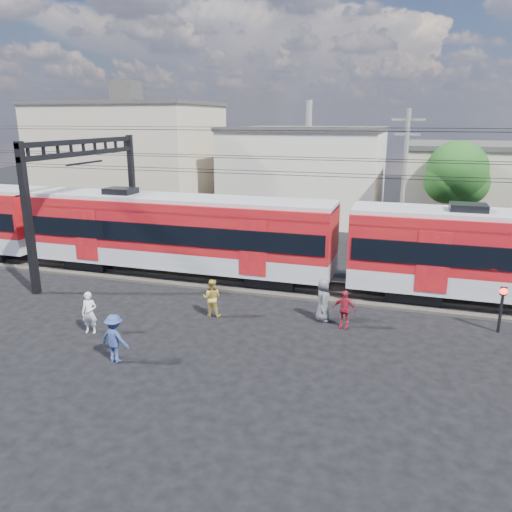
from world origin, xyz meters
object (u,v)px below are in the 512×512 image
at_px(commuter_train, 182,231).
at_px(pedestrian_c, 115,338).
at_px(crossing_signal, 502,301).
at_px(pedestrian_a, 89,313).

height_order(commuter_train, pedestrian_c, commuter_train).
distance_m(commuter_train, pedestrian_c, 9.67).
bearing_deg(commuter_train, crossing_signal, -11.08).
height_order(commuter_train, pedestrian_a, commuter_train).
distance_m(pedestrian_c, crossing_signal, 14.27).
xyz_separation_m(pedestrian_a, crossing_signal, (14.96, 4.70, 0.47)).
bearing_deg(crossing_signal, pedestrian_c, -152.99).
distance_m(commuter_train, pedestrian_a, 7.74).
height_order(pedestrian_c, crossing_signal, crossing_signal).
distance_m(pedestrian_a, crossing_signal, 15.68).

